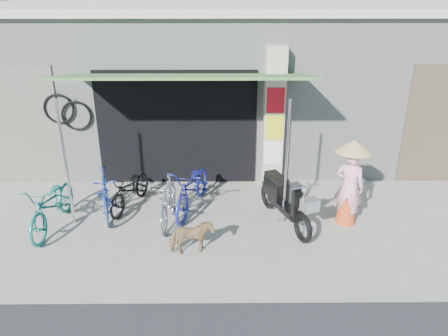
{
  "coord_description": "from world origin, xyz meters",
  "views": [
    {
      "loc": [
        -0.26,
        -6.36,
        4.16
      ],
      "look_at": [
        -0.2,
        1.0,
        1.0
      ],
      "focal_mm": 35.0,
      "sensor_mm": 36.0,
      "label": 1
    }
  ],
  "objects_px": {
    "bike_blue": "(105,194)",
    "bike_silver": "(168,201)",
    "nun": "(350,182)",
    "bike_teal": "(52,205)",
    "bike_black": "(130,189)",
    "street_dog": "(191,238)",
    "bike_navy": "(193,188)",
    "moped": "(284,199)"
  },
  "relations": [
    {
      "from": "bike_blue",
      "to": "bike_silver",
      "type": "xyz_separation_m",
      "value": [
        1.23,
        -0.29,
        0.0
      ]
    },
    {
      "from": "nun",
      "to": "bike_silver",
      "type": "bearing_deg",
      "value": 27.73
    },
    {
      "from": "bike_teal",
      "to": "bike_black",
      "type": "xyz_separation_m",
      "value": [
        1.24,
        0.78,
        -0.08
      ]
    },
    {
      "from": "bike_silver",
      "to": "street_dog",
      "type": "bearing_deg",
      "value": -61.12
    },
    {
      "from": "bike_silver",
      "to": "street_dog",
      "type": "relative_size",
      "value": 2.08
    },
    {
      "from": "bike_silver",
      "to": "bike_navy",
      "type": "height_order",
      "value": "bike_navy"
    },
    {
      "from": "bike_navy",
      "to": "street_dog",
      "type": "xyz_separation_m",
      "value": [
        0.06,
        -1.52,
        -0.17
      ]
    },
    {
      "from": "bike_teal",
      "to": "bike_silver",
      "type": "bearing_deg",
      "value": 8.12
    },
    {
      "from": "bike_navy",
      "to": "bike_black",
      "type": "bearing_deg",
      "value": -170.65
    },
    {
      "from": "bike_blue",
      "to": "street_dog",
      "type": "xyz_separation_m",
      "value": [
        1.71,
        -1.32,
        -0.15
      ]
    },
    {
      "from": "bike_teal",
      "to": "bike_black",
      "type": "distance_m",
      "value": 1.47
    },
    {
      "from": "bike_navy",
      "to": "moped",
      "type": "relative_size",
      "value": 1.01
    },
    {
      "from": "bike_navy",
      "to": "bike_silver",
      "type": "bearing_deg",
      "value": -116.17
    },
    {
      "from": "bike_blue",
      "to": "nun",
      "type": "relative_size",
      "value": 0.92
    },
    {
      "from": "bike_navy",
      "to": "nun",
      "type": "height_order",
      "value": "nun"
    },
    {
      "from": "bike_navy",
      "to": "street_dog",
      "type": "bearing_deg",
      "value": -72.87
    },
    {
      "from": "nun",
      "to": "bike_black",
      "type": "bearing_deg",
      "value": 19.36
    },
    {
      "from": "bike_blue",
      "to": "bike_navy",
      "type": "relative_size",
      "value": 0.83
    },
    {
      "from": "street_dog",
      "to": "moped",
      "type": "distance_m",
      "value": 1.93
    },
    {
      "from": "street_dog",
      "to": "nun",
      "type": "xyz_separation_m",
      "value": [
        2.82,
        1.02,
        0.51
      ]
    },
    {
      "from": "bike_black",
      "to": "bike_teal",
      "type": "bearing_deg",
      "value": -130.23
    },
    {
      "from": "bike_blue",
      "to": "nun",
      "type": "distance_m",
      "value": 4.55
    },
    {
      "from": "bike_black",
      "to": "bike_navy",
      "type": "distance_m",
      "value": 1.25
    },
    {
      "from": "street_dog",
      "to": "moped",
      "type": "height_order",
      "value": "moped"
    },
    {
      "from": "moped",
      "to": "bike_black",
      "type": "bearing_deg",
      "value": 147.11
    },
    {
      "from": "bike_teal",
      "to": "moped",
      "type": "height_order",
      "value": "moped"
    },
    {
      "from": "moped",
      "to": "nun",
      "type": "bearing_deg",
      "value": -20.19
    },
    {
      "from": "bike_blue",
      "to": "moped",
      "type": "xyz_separation_m",
      "value": [
        3.35,
        -0.31,
        0.03
      ]
    },
    {
      "from": "bike_silver",
      "to": "nun",
      "type": "xyz_separation_m",
      "value": [
        3.3,
        -0.01,
        0.37
      ]
    },
    {
      "from": "bike_teal",
      "to": "bike_blue",
      "type": "height_order",
      "value": "bike_teal"
    },
    {
      "from": "bike_black",
      "to": "bike_silver",
      "type": "height_order",
      "value": "bike_silver"
    },
    {
      "from": "bike_teal",
      "to": "bike_blue",
      "type": "distance_m",
      "value": 0.95
    },
    {
      "from": "bike_black",
      "to": "moped",
      "type": "xyz_separation_m",
      "value": [
        2.94,
        -0.63,
        0.09
      ]
    },
    {
      "from": "bike_navy",
      "to": "street_dog",
      "type": "relative_size",
      "value": 2.51
    },
    {
      "from": "bike_black",
      "to": "moped",
      "type": "height_order",
      "value": "moped"
    },
    {
      "from": "bike_teal",
      "to": "street_dog",
      "type": "xyz_separation_m",
      "value": [
        2.55,
        -0.86,
        -0.16
      ]
    },
    {
      "from": "bike_silver",
      "to": "moped",
      "type": "relative_size",
      "value": 0.84
    },
    {
      "from": "bike_black",
      "to": "street_dog",
      "type": "relative_size",
      "value": 2.07
    },
    {
      "from": "bike_navy",
      "to": "street_dog",
      "type": "height_order",
      "value": "bike_navy"
    },
    {
      "from": "street_dog",
      "to": "moped",
      "type": "bearing_deg",
      "value": -71.15
    },
    {
      "from": "nun",
      "to": "street_dog",
      "type": "bearing_deg",
      "value": 47.82
    },
    {
      "from": "bike_teal",
      "to": "nun",
      "type": "distance_m",
      "value": 5.38
    }
  ]
}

